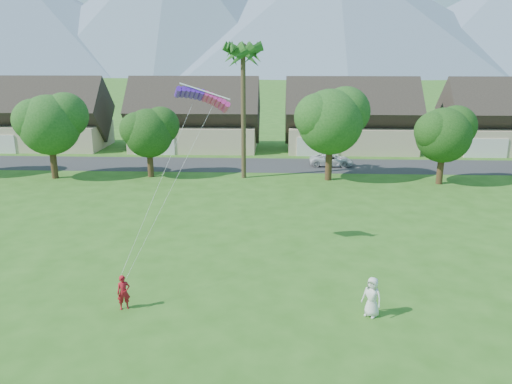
# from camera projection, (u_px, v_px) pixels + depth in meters

# --- Properties ---
(ground) EXTENTS (500.00, 500.00, 0.00)m
(ground) POSITION_uv_depth(u_px,v_px,m) (245.00, 348.00, 20.35)
(ground) COLOR #2D6019
(ground) RESTS_ON ground
(street) EXTENTS (90.00, 7.00, 0.01)m
(street) POSITION_uv_depth(u_px,v_px,m) (266.00, 165.00, 53.03)
(street) COLOR #2D2D30
(street) RESTS_ON ground
(kite_flyer) EXTENTS (0.72, 0.61, 1.67)m
(kite_flyer) POSITION_uv_depth(u_px,v_px,m) (124.00, 292.00, 23.24)
(kite_flyer) COLOR #A2121D
(kite_flyer) RESTS_ON ground
(watcher) EXTENTS (1.10, 1.03, 1.89)m
(watcher) POSITION_uv_depth(u_px,v_px,m) (372.00, 297.00, 22.58)
(watcher) COLOR silver
(watcher) RESTS_ON ground
(parked_car) EXTENTS (4.66, 2.34, 1.27)m
(parked_car) POSITION_uv_depth(u_px,v_px,m) (331.00, 160.00, 52.56)
(parked_car) COLOR silver
(parked_car) RESTS_ON ground
(mountain_ridge) EXTENTS (540.00, 240.00, 70.00)m
(mountain_ridge) POSITION_uv_depth(u_px,v_px,m) (297.00, 17.00, 261.95)
(mountain_ridge) COLOR slate
(mountain_ridge) RESTS_ON ground
(houses_row) EXTENTS (72.75, 8.19, 8.86)m
(houses_row) POSITION_uv_depth(u_px,v_px,m) (272.00, 121.00, 60.72)
(houses_row) COLOR beige
(houses_row) RESTS_ON ground
(tree_row) EXTENTS (62.27, 6.67, 8.45)m
(tree_row) POSITION_uv_depth(u_px,v_px,m) (252.00, 128.00, 45.91)
(tree_row) COLOR #47301C
(tree_row) RESTS_ON ground
(fan_palm) EXTENTS (3.00, 3.00, 13.80)m
(fan_palm) POSITION_uv_depth(u_px,v_px,m) (243.00, 50.00, 44.62)
(fan_palm) COLOR #4C3D26
(fan_palm) RESTS_ON ground
(parafoil_kite) EXTENTS (3.16, 1.25, 0.50)m
(parafoil_kite) POSITION_uv_depth(u_px,v_px,m) (203.00, 96.00, 27.73)
(parafoil_kite) COLOR #571AC9
(parafoil_kite) RESTS_ON ground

